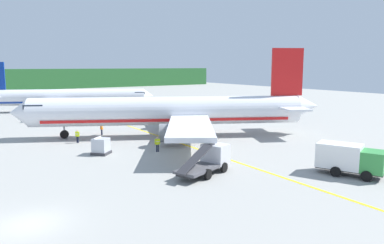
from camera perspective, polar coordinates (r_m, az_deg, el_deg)
name	(u,v)px	position (r m, az deg, el deg)	size (l,w,h in m)	color
airliner_foreground	(172,111)	(50.05, -3.08, 1.63)	(38.75, 32.72, 11.90)	silver
airliner_mid_apron	(67,98)	(81.68, -18.75, 3.59)	(33.76, 28.47, 10.26)	silver
service_truck_fuel	(349,158)	(35.21, 23.05, -5.16)	(4.20, 5.89, 2.74)	#338C3F
service_truck_baggage	(210,159)	(33.48, 2.73, -5.76)	(6.47, 4.18, 2.59)	silver
cargo_container_near	(101,146)	(41.35, -13.88, -3.64)	(2.44, 2.44, 1.88)	#333338
crew_marshaller	(77,135)	(48.13, -17.23, -1.96)	(0.45, 0.52, 1.63)	#191E33
crew_loader_left	(157,143)	(41.37, -5.35, -3.25)	(0.62, 0.32, 1.69)	#191E33
crew_loader_right	(102,128)	(52.64, -13.74, -0.95)	(0.48, 0.48, 1.61)	#191E33
apron_guide_line	(181,143)	(45.81, -1.74, -3.32)	(0.30, 60.00, 0.01)	yellow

